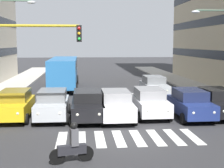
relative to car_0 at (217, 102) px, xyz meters
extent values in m
plane|color=#2D2D30|center=(6.15, 4.14, -0.89)|extent=(180.00, 180.00, 0.00)
cube|color=silver|center=(3.00, 4.14, -0.88)|extent=(0.45, 2.80, 0.01)
cube|color=silver|center=(3.90, 4.14, -0.88)|extent=(0.45, 2.80, 0.01)
cube|color=silver|center=(4.80, 4.14, -0.88)|extent=(0.45, 2.80, 0.01)
cube|color=silver|center=(5.70, 4.14, -0.88)|extent=(0.45, 2.80, 0.01)
cube|color=silver|center=(6.60, 4.14, -0.88)|extent=(0.45, 2.80, 0.01)
cube|color=silver|center=(7.50, 4.14, -0.88)|extent=(0.45, 2.80, 0.01)
cube|color=silver|center=(8.40, 4.14, -0.88)|extent=(0.45, 2.80, 0.01)
cube|color=silver|center=(9.30, 4.14, -0.88)|extent=(0.45, 2.80, 0.01)
cube|color=black|center=(0.00, 0.05, -0.17)|extent=(1.80, 4.40, 0.80)
cube|color=black|center=(0.00, -0.15, 0.53)|extent=(1.58, 2.46, 0.60)
cylinder|color=black|center=(0.90, 1.50, -0.57)|extent=(0.22, 0.64, 0.64)
cylinder|color=black|center=(-0.90, -1.40, -0.57)|extent=(0.22, 0.64, 0.64)
cylinder|color=black|center=(0.90, -1.40, -0.57)|extent=(0.22, 0.64, 0.64)
sphere|color=white|center=(0.58, 2.20, -0.09)|extent=(0.18, 0.18, 0.18)
cube|color=navy|center=(1.80, 0.32, -0.17)|extent=(1.80, 4.40, 0.80)
cube|color=#1D2547|center=(1.80, 0.12, 0.53)|extent=(1.58, 2.46, 0.60)
cylinder|color=black|center=(0.90, 1.77, -0.57)|extent=(0.22, 0.64, 0.64)
cylinder|color=black|center=(2.70, 1.77, -0.57)|extent=(0.22, 0.64, 0.64)
cylinder|color=black|center=(0.90, -1.13, -0.57)|extent=(0.22, 0.64, 0.64)
cylinder|color=black|center=(2.70, -1.13, -0.57)|extent=(0.22, 0.64, 0.64)
sphere|color=white|center=(1.23, 2.47, -0.09)|extent=(0.18, 0.18, 0.18)
sphere|color=white|center=(2.38, 2.47, -0.09)|extent=(0.18, 0.18, 0.18)
cube|color=silver|center=(4.14, -0.46, -0.17)|extent=(1.80, 4.40, 0.80)
cube|color=gray|center=(4.14, -0.66, 0.53)|extent=(1.58, 2.46, 0.60)
cylinder|color=black|center=(3.24, 1.00, -0.57)|extent=(0.22, 0.64, 0.64)
cylinder|color=black|center=(5.04, 1.00, -0.57)|extent=(0.22, 0.64, 0.64)
cylinder|color=black|center=(3.24, -1.91, -0.57)|extent=(0.22, 0.64, 0.64)
cylinder|color=black|center=(5.04, -1.91, -0.57)|extent=(0.22, 0.64, 0.64)
sphere|color=white|center=(3.56, 1.69, -0.09)|extent=(0.18, 0.18, 0.18)
sphere|color=white|center=(4.72, 1.69, -0.09)|extent=(0.18, 0.18, 0.18)
cube|color=silver|center=(6.32, 0.32, -0.17)|extent=(1.80, 4.40, 0.80)
cube|color=gray|center=(6.32, 0.12, 0.53)|extent=(1.58, 2.46, 0.60)
cylinder|color=black|center=(5.42, 1.77, -0.57)|extent=(0.22, 0.64, 0.64)
cylinder|color=black|center=(7.22, 1.77, -0.57)|extent=(0.22, 0.64, 0.64)
cylinder|color=black|center=(5.42, -1.13, -0.57)|extent=(0.22, 0.64, 0.64)
cylinder|color=black|center=(7.22, -1.13, -0.57)|extent=(0.22, 0.64, 0.64)
sphere|color=white|center=(5.74, 2.47, -0.09)|extent=(0.18, 0.18, 0.18)
sphere|color=white|center=(6.90, 2.47, -0.09)|extent=(0.18, 0.18, 0.18)
cube|color=black|center=(8.00, 0.17, -0.17)|extent=(1.80, 4.40, 0.80)
cube|color=black|center=(8.00, -0.03, 0.53)|extent=(1.58, 2.46, 0.60)
cylinder|color=black|center=(7.10, 1.63, -0.57)|extent=(0.22, 0.64, 0.64)
cylinder|color=black|center=(8.90, 1.63, -0.57)|extent=(0.22, 0.64, 0.64)
cylinder|color=black|center=(7.10, -1.28, -0.57)|extent=(0.22, 0.64, 0.64)
cylinder|color=black|center=(8.90, -1.28, -0.57)|extent=(0.22, 0.64, 0.64)
sphere|color=white|center=(7.43, 2.32, -0.09)|extent=(0.18, 0.18, 0.18)
sphere|color=white|center=(8.58, 2.32, -0.09)|extent=(0.18, 0.18, 0.18)
cube|color=#B2B7BC|center=(10.09, -0.26, -0.17)|extent=(1.80, 4.40, 0.80)
cube|color=slate|center=(10.09, -0.46, 0.53)|extent=(1.58, 2.46, 0.60)
cylinder|color=black|center=(9.19, 1.19, -0.57)|extent=(0.22, 0.64, 0.64)
cylinder|color=black|center=(10.99, 1.19, -0.57)|extent=(0.22, 0.64, 0.64)
cylinder|color=black|center=(9.19, -1.71, -0.57)|extent=(0.22, 0.64, 0.64)
cylinder|color=black|center=(10.99, -1.71, -0.57)|extent=(0.22, 0.64, 0.64)
sphere|color=white|center=(9.51, 1.89, -0.09)|extent=(0.18, 0.18, 0.18)
sphere|color=white|center=(10.67, 1.89, -0.09)|extent=(0.18, 0.18, 0.18)
cube|color=gold|center=(12.32, -0.40, -0.17)|extent=(1.80, 4.40, 0.80)
cube|color=olive|center=(12.32, -0.60, 0.53)|extent=(1.58, 2.46, 0.60)
cylinder|color=black|center=(11.42, 1.05, -0.57)|extent=(0.22, 0.64, 0.64)
cylinder|color=black|center=(11.42, -1.85, -0.57)|extent=(0.22, 0.64, 0.64)
cylinder|color=black|center=(13.22, -1.85, -0.57)|extent=(0.22, 0.64, 0.64)
sphere|color=white|center=(11.74, 1.75, -0.09)|extent=(0.18, 0.18, 0.18)
cube|color=#B2B7BC|center=(2.18, -8.00, -0.17)|extent=(1.80, 4.40, 0.80)
cube|color=slate|center=(2.18, -8.20, 0.53)|extent=(1.58, 2.46, 0.60)
cylinder|color=black|center=(1.28, -6.54, -0.57)|extent=(0.22, 0.64, 0.64)
cylinder|color=black|center=(3.08, -6.54, -0.57)|extent=(0.22, 0.64, 0.64)
cylinder|color=black|center=(1.28, -9.45, -0.57)|extent=(0.22, 0.64, 0.64)
cylinder|color=black|center=(3.08, -9.45, -0.57)|extent=(0.22, 0.64, 0.64)
sphere|color=white|center=(1.60, -5.85, -0.09)|extent=(0.18, 0.18, 0.18)
sphere|color=white|center=(2.76, -5.85, -0.09)|extent=(0.18, 0.18, 0.18)
cube|color=#286BAD|center=(10.09, -13.76, 0.86)|extent=(2.50, 10.50, 2.50)
cube|color=black|center=(10.09, -13.76, 1.41)|extent=(2.52, 9.87, 0.80)
cylinder|color=black|center=(8.84, -10.08, -0.39)|extent=(0.28, 1.00, 1.00)
cylinder|color=black|center=(11.34, -10.08, -0.39)|extent=(0.28, 1.00, 1.00)
cylinder|color=black|center=(8.84, -16.91, -0.39)|extent=(0.28, 1.00, 1.00)
cylinder|color=black|center=(11.34, -16.91, -0.39)|extent=(0.28, 1.00, 1.00)
cylinder|color=black|center=(9.27, 7.30, -0.59)|extent=(0.61, 0.24, 0.60)
cylinder|color=black|center=(8.20, 7.04, -0.59)|extent=(0.61, 0.24, 0.60)
cube|color=#232328|center=(8.74, 7.17, -0.37)|extent=(1.13, 0.50, 0.36)
cube|color=#4C4C51|center=(8.64, 7.14, 0.11)|extent=(0.36, 0.42, 0.64)
sphere|color=black|center=(8.64, 7.14, 0.55)|extent=(0.26, 0.26, 0.26)
cylinder|color=#AD991E|center=(10.92, 3.95, 4.41)|extent=(5.00, 0.12, 0.12)
cube|color=black|center=(8.42, 3.95, 4.06)|extent=(0.24, 0.28, 0.76)
sphere|color=red|center=(8.42, 4.10, 4.30)|extent=(0.14, 0.14, 0.14)
sphere|color=orange|center=(8.42, 4.10, 4.06)|extent=(0.14, 0.14, 0.14)
sphere|color=green|center=(8.42, 4.10, 3.82)|extent=(0.14, 0.14, 0.14)
cylinder|color=#4C6B56|center=(-0.55, -1.49, 5.71)|extent=(3.16, 0.10, 0.10)
ellipsoid|color=#B7BCC1|center=(1.03, -1.49, 5.61)|extent=(0.56, 0.28, 0.20)
cylinder|color=#4C6B56|center=(12.96, -2.70, 6.34)|extent=(2.92, 0.10, 0.10)
ellipsoid|color=#B7BCC1|center=(11.50, -2.70, 6.24)|extent=(0.56, 0.28, 0.20)
camera|label=1|loc=(8.34, 19.25, 3.63)|focal=52.62mm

